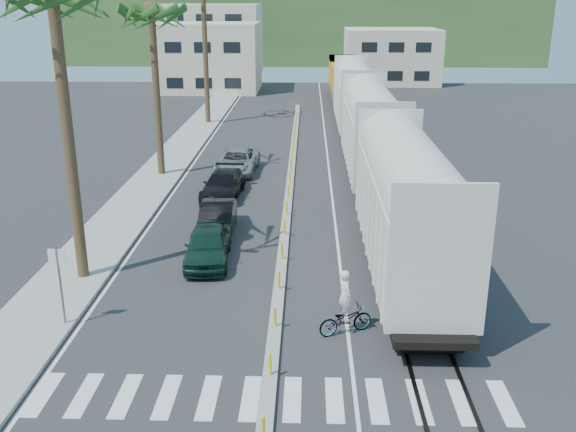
% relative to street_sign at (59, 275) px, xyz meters
% --- Properties ---
extents(ground, '(140.00, 140.00, 0.00)m').
position_rel_street_sign_xyz_m(ground, '(7.30, -2.00, -1.97)').
color(ground, '#28282B').
rests_on(ground, ground).
extents(sidewalk, '(3.00, 90.00, 0.15)m').
position_rel_street_sign_xyz_m(sidewalk, '(-1.20, 23.00, -1.90)').
color(sidewalk, gray).
rests_on(sidewalk, ground).
extents(rails, '(1.56, 100.00, 0.06)m').
position_rel_street_sign_xyz_m(rails, '(12.30, 26.00, -1.94)').
color(rails, black).
rests_on(rails, ground).
extents(median, '(0.45, 60.00, 0.85)m').
position_rel_street_sign_xyz_m(median, '(7.30, 17.96, -1.88)').
color(median, gray).
rests_on(median, ground).
extents(crosswalk, '(14.00, 2.20, 0.01)m').
position_rel_street_sign_xyz_m(crosswalk, '(7.30, -4.00, -1.97)').
color(crosswalk, silver).
rests_on(crosswalk, ground).
extents(lane_markings, '(9.42, 90.00, 0.01)m').
position_rel_street_sign_xyz_m(lane_markings, '(5.15, 23.00, -1.97)').
color(lane_markings, silver).
rests_on(lane_markings, ground).
extents(freight_train, '(3.00, 60.94, 5.85)m').
position_rel_street_sign_xyz_m(freight_train, '(12.30, 25.21, 0.93)').
color(freight_train, beige).
rests_on(freight_train, ground).
extents(street_sign, '(0.60, 0.08, 3.00)m').
position_rel_street_sign_xyz_m(street_sign, '(0.00, 0.00, 0.00)').
color(street_sign, slate).
rests_on(street_sign, ground).
extents(buildings, '(38.00, 27.00, 10.00)m').
position_rel_street_sign_xyz_m(buildings, '(0.89, 69.66, 2.39)').
color(buildings, beige).
rests_on(buildings, ground).
extents(hillside, '(80.00, 20.00, 12.00)m').
position_rel_street_sign_xyz_m(hillside, '(7.30, 98.00, 4.03)').
color(hillside, '#385628').
rests_on(hillside, ground).
extents(car_lead, '(2.41, 4.78, 1.55)m').
position_rel_street_sign_xyz_m(car_lead, '(4.11, 5.92, -1.20)').
color(car_lead, '#0F2E22').
rests_on(car_lead, ground).
extents(car_second, '(1.84, 4.64, 1.50)m').
position_rel_street_sign_xyz_m(car_second, '(4.03, 9.48, -1.22)').
color(car_second, black).
rests_on(car_second, ground).
extents(car_third, '(2.60, 5.25, 1.46)m').
position_rel_street_sign_xyz_m(car_third, '(3.55, 15.42, -1.24)').
color(car_third, black).
rests_on(car_third, ground).
extents(car_rear, '(3.04, 5.59, 1.48)m').
position_rel_street_sign_xyz_m(car_rear, '(3.78, 20.90, -1.23)').
color(car_rear, '#A0A1A4').
rests_on(car_rear, ground).
extents(cyclist, '(2.10, 2.43, 2.32)m').
position_rel_street_sign_xyz_m(cyclist, '(9.69, -0.14, -1.25)').
color(cyclist, '#9EA0A5').
rests_on(cyclist, ground).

